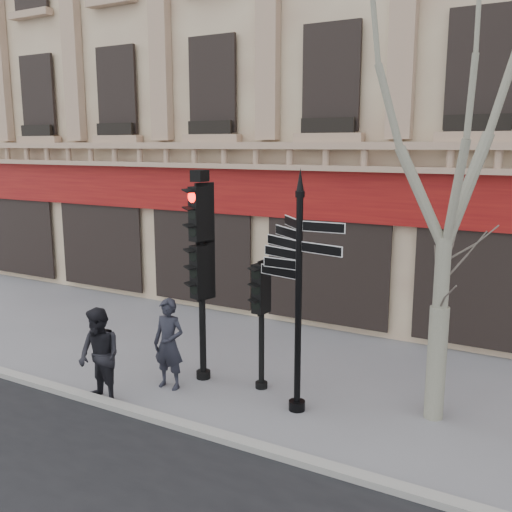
# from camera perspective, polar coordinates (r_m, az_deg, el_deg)

# --- Properties ---
(ground) EXTENTS (80.00, 80.00, 0.00)m
(ground) POSITION_cam_1_polar(r_m,az_deg,el_deg) (11.46, -2.73, -14.10)
(ground) COLOR slate
(ground) RESTS_ON ground
(kerb) EXTENTS (80.00, 0.25, 0.12)m
(kerb) POSITION_cam_1_polar(r_m,az_deg,el_deg) (10.40, -7.00, -16.57)
(kerb) COLOR gray
(kerb) RESTS_ON ground
(building) EXTENTS (28.00, 15.52, 18.00)m
(building) POSITION_cam_1_polar(r_m,az_deg,el_deg) (22.35, 15.54, 21.29)
(building) COLOR tan
(building) RESTS_ON ground
(fingerpost) EXTENTS (2.44, 2.44, 4.48)m
(fingerpost) POSITION_cam_1_polar(r_m,az_deg,el_deg) (10.11, 4.34, 0.43)
(fingerpost) COLOR black
(fingerpost) RESTS_ON ground
(traffic_signal_main) EXTENTS (0.55, 0.45, 4.38)m
(traffic_signal_main) POSITION_cam_1_polar(r_m,az_deg,el_deg) (11.63, -5.51, 0.59)
(traffic_signal_main) COLOR black
(traffic_signal_main) RESTS_ON ground
(traffic_signal_secondary) EXTENTS (0.46, 0.35, 2.59)m
(traffic_signal_secondary) POSITION_cam_1_polar(r_m,az_deg,el_deg) (11.31, 0.56, -4.64)
(traffic_signal_secondary) COLOR black
(traffic_signal_secondary) RESTS_ON ground
(plane_tree) EXTENTS (3.03, 3.03, 8.04)m
(plane_tree) POSITION_cam_1_polar(r_m,az_deg,el_deg) (10.16, 19.15, 14.86)
(plane_tree) COLOR gray
(plane_tree) RESTS_ON ground
(pedestrian_a) EXTENTS (0.71, 0.50, 1.86)m
(pedestrian_a) POSITION_cam_1_polar(r_m,az_deg,el_deg) (11.74, -8.71, -8.67)
(pedestrian_a) COLOR black
(pedestrian_a) RESTS_ON ground
(pedestrian_b) EXTENTS (1.02, 0.86, 1.86)m
(pedestrian_b) POSITION_cam_1_polar(r_m,az_deg,el_deg) (11.37, -15.38, -9.64)
(pedestrian_b) COLOR black
(pedestrian_b) RESTS_ON ground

